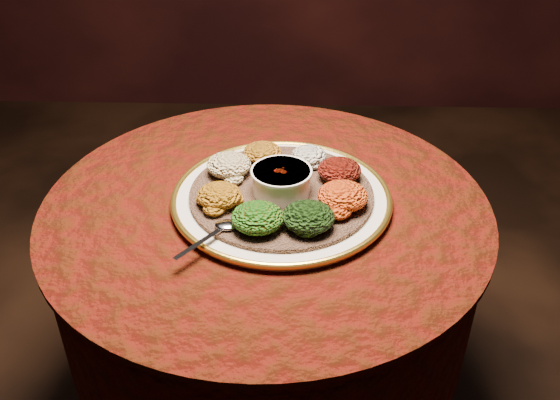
{
  "coord_description": "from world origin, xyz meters",
  "views": [
    {
      "loc": [
        0.06,
        -1.09,
        1.49
      ],
      "look_at": [
        0.03,
        -0.03,
        0.76
      ],
      "focal_mm": 40.0,
      "sensor_mm": 36.0,
      "label": 1
    }
  ],
  "objects": [
    {
      "name": "portion_timatim",
      "position": [
        -0.08,
        0.07,
        0.79
      ],
      "size": [
        0.1,
        0.09,
        0.05
      ],
      "primitive_type": "ellipsoid",
      "color": "maroon",
      "rests_on": "injera"
    },
    {
      "name": "spoon",
      "position": [
        -0.08,
        -0.14,
        0.77
      ],
      "size": [
        0.11,
        0.13,
        0.01
      ],
      "rotation": [
        0.0,
        0.0,
        -2.24
      ],
      "color": "silver",
      "rests_on": "injera"
    },
    {
      "name": "portion_mixveg",
      "position": [
        -0.01,
        -0.13,
        0.79
      ],
      "size": [
        0.1,
        0.1,
        0.05
      ],
      "primitive_type": "ellipsoid",
      "color": "#A0360A",
      "rests_on": "injera"
    },
    {
      "name": "platter",
      "position": [
        0.03,
        0.0,
        0.75
      ],
      "size": [
        0.58,
        0.58,
        0.02
      ],
      "rotation": [
        0.0,
        0.0,
        0.36
      ],
      "color": "beige",
      "rests_on": "table"
    },
    {
      "name": "portion_kitfo",
      "position": [
        0.16,
        0.06,
        0.78
      ],
      "size": [
        0.1,
        0.09,
        0.05
      ],
      "primitive_type": "ellipsoid",
      "color": "black",
      "rests_on": "injera"
    },
    {
      "name": "stew_bowl",
      "position": [
        0.03,
        0.0,
        0.79
      ],
      "size": [
        0.13,
        0.13,
        0.05
      ],
      "color": "white",
      "rests_on": "injera"
    },
    {
      "name": "portion_gomen",
      "position": [
        0.09,
        -0.12,
        0.79
      ],
      "size": [
        0.1,
        0.1,
        0.05
      ],
      "primitive_type": "ellipsoid",
      "color": "black",
      "rests_on": "injera"
    },
    {
      "name": "portion_tikil",
      "position": [
        0.16,
        -0.05,
        0.79
      ],
      "size": [
        0.1,
        0.1,
        0.05
      ],
      "primitive_type": "ellipsoid",
      "color": "#C08A10",
      "rests_on": "injera"
    },
    {
      "name": "portion_ayib",
      "position": [
        0.09,
        0.12,
        0.78
      ],
      "size": [
        0.08,
        0.08,
        0.04
      ],
      "primitive_type": "ellipsoid",
      "color": "silver",
      "rests_on": "injera"
    },
    {
      "name": "table",
      "position": [
        0.0,
        0.0,
        0.55
      ],
      "size": [
        0.96,
        0.96,
        0.73
      ],
      "color": "black",
      "rests_on": "ground"
    },
    {
      "name": "portion_shiro",
      "position": [
        -0.01,
        0.13,
        0.78
      ],
      "size": [
        0.09,
        0.08,
        0.04
      ],
      "primitive_type": "ellipsoid",
      "color": "#9F5613",
      "rests_on": "injera"
    },
    {
      "name": "injera",
      "position": [
        0.03,
        0.0,
        0.76
      ],
      "size": [
        0.5,
        0.5,
        0.01
      ],
      "primitive_type": "cylinder",
      "rotation": [
        0.0,
        0.0,
        0.36
      ],
      "color": "brown",
      "rests_on": "platter"
    },
    {
      "name": "portion_kik",
      "position": [
        -0.09,
        -0.05,
        0.78
      ],
      "size": [
        0.09,
        0.09,
        0.04
      ],
      "primitive_type": "ellipsoid",
      "color": "#99580D",
      "rests_on": "injera"
    }
  ]
}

